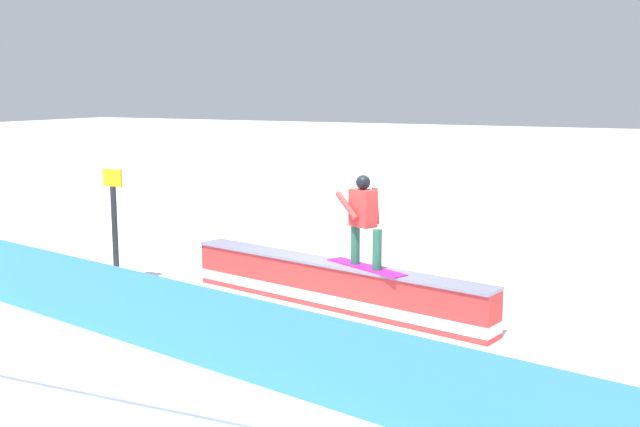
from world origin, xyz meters
name	(u,v)px	position (x,y,z in m)	size (l,w,h in m)	color
ground_plane	(333,307)	(0.00, 0.00, 0.00)	(120.00, 120.00, 0.00)	white
grind_box	(333,287)	(0.00, 0.00, 0.33)	(5.53, 1.60, 0.73)	red
snowboarder	(364,218)	(-0.56, 0.10, 1.49)	(1.51, 0.92, 1.41)	#BF1A8D
safety_fence	(219,332)	(0.00, 3.15, 0.51)	(13.23, 0.06, 1.02)	#3684ED
trail_marker	(115,224)	(3.94, 0.55, 1.10)	(0.40, 0.10, 2.06)	#262628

